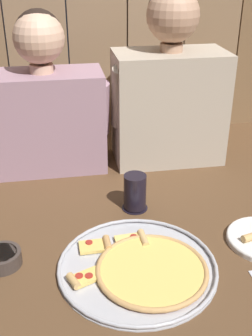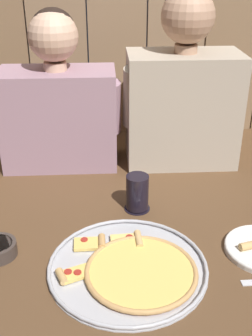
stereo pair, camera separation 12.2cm
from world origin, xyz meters
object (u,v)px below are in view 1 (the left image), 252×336
at_px(pizza_tray, 142,267).
at_px(dipping_bowl, 2,258).
at_px(drinking_glass, 135,192).
at_px(diner_left, 45,104).
at_px(diner_right, 169,88).

xyz_separation_m(pizza_tray, dipping_bowl, (-0.36, 0.08, 0.01)).
bearing_deg(drinking_glass, diner_left, 127.31).
distance_m(drinking_glass, dipping_bowl, 0.45).
xyz_separation_m(drinking_glass, dipping_bowl, (-0.40, -0.21, -0.04)).
height_order(pizza_tray, dipping_bowl, dipping_bowl).
height_order(dipping_bowl, diner_right, diner_right).
distance_m(dipping_bowl, diner_left, 0.61).
xyz_separation_m(pizza_tray, drinking_glass, (0.04, 0.29, 0.05)).
xyz_separation_m(drinking_glass, diner_right, (0.19, 0.35, 0.23)).
distance_m(drinking_glass, diner_left, 0.48).
height_order(diner_left, diner_right, diner_right).
height_order(drinking_glass, dipping_bowl, drinking_glass).
bearing_deg(diner_left, pizza_tray, -70.41).
bearing_deg(dipping_bowl, diner_left, 76.75).
bearing_deg(diner_right, drinking_glass, -119.12).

